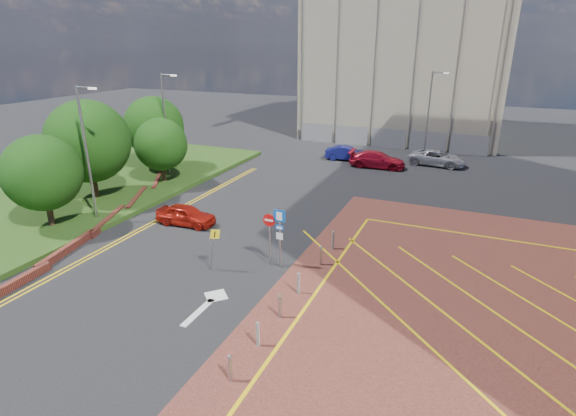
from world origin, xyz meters
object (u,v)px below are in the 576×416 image
Objects in this scene: tree_d at (154,126)px; lamp_left_near at (87,149)px; tree_b at (88,142)px; sign_cluster at (276,231)px; lamp_left_far at (166,120)px; car_red_back at (377,160)px; car_red_left at (186,215)px; car_blue_back at (347,153)px; car_silver_back at (437,158)px; warning_sign at (213,244)px; tree_a at (42,173)px; lamp_back at (429,111)px; tree_c at (161,145)px.

lamp_left_near reaches higher than tree_d.
lamp_left_near is (3.08, -3.00, 0.42)m from tree_b.
tree_b is 2.11× the size of sign_cluster.
sign_cluster is at bearing -36.82° from lamp_left_far.
tree_b is 1.37× the size of car_red_back.
tree_d is 13.57m from car_red_left.
car_silver_back is at bearing -89.44° from car_blue_back.
warning_sign reaches higher than car_silver_back.
car_silver_back is at bearing 72.69° from warning_sign.
lamp_left_far is at bearing 92.01° from tree_a.
car_red_back is at bearing 56.28° from lamp_left_near.
lamp_back is 2.50× the size of sign_cluster.
car_blue_back is (11.47, 23.15, -2.84)m from tree_a.
tree_a is at bearing -79.11° from tree_d.
tree_c is at bearing 146.84° from sign_cluster.
car_blue_back is (12.97, 18.15, -3.58)m from tree_b.
sign_cluster is 0.65× the size of car_red_back.
car_blue_back is at bearing 90.61° from warning_sign.
car_blue_back is at bearing 50.15° from tree_c.
tree_b is 1.38× the size of tree_c.
car_silver_back is (5.27, 23.53, -1.27)m from sign_cluster.
tree_b reaches higher than car_blue_back.
warning_sign is (11.73, -0.63, -2.07)m from tree_a.
sign_cluster is (12.72, -1.02, -2.71)m from lamp_left_near.
tree_c reaches higher than car_silver_back.
sign_cluster is at bearing 32.20° from warning_sign.
warning_sign is at bearing -136.31° from car_red_left.
tree_b is 4.32m from lamp_left_near.
tree_b is 0.84× the size of lamp_back.
tree_c is at bearing 136.55° from warning_sign.
warning_sign is 0.56× the size of car_blue_back.
car_red_back is (16.21, 16.68, -3.52)m from tree_b.
lamp_left_far is 2.50× the size of sign_cluster.
car_silver_back reaches higher than car_red_left.
lamp_back is (19.58, 23.00, 0.12)m from tree_b.
car_blue_back is (13.97, 10.15, -3.21)m from tree_d.
warning_sign is (12.15, -12.63, -3.23)m from lamp_left_far.
tree_b is at bearing 106.70° from tree_a.
tree_b reaches higher than car_red_left.
car_silver_back is (7.84, 25.15, -0.74)m from warning_sign.
lamp_back is (18.08, 28.00, 0.86)m from tree_a.
lamp_left_near is 1.00× the size of lamp_left_far.
lamp_left_near reaches higher than tree_a.
car_red_back is at bearing 125.90° from car_silver_back.
tree_a is 14.41m from sign_cluster.
car_red_back is (-3.37, -6.32, -3.65)m from lamp_back.
car_blue_back is 3.56m from car_red_back.
tree_b is at bearing 135.75° from lamp_left_near.
car_red_back is 5.62m from car_silver_back.
car_silver_back is (17.98, 22.51, -3.97)m from lamp_left_near.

